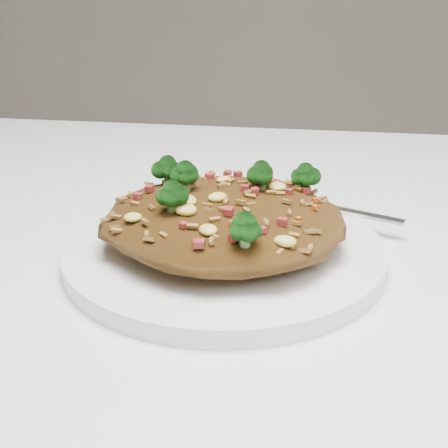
{
  "coord_description": "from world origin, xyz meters",
  "views": [
    {
      "loc": [
        -0.02,
        -0.41,
        0.96
      ],
      "look_at": [
        -0.08,
        0.01,
        0.78
      ],
      "focal_mm": 50.0,
      "sensor_mm": 36.0,
      "label": 1
    }
  ],
  "objects": [
    {
      "name": "dining_table",
      "position": [
        0.0,
        0.0,
        0.66
      ],
      "size": [
        1.2,
        0.8,
        0.75
      ],
      "color": "white",
      "rests_on": "ground"
    },
    {
      "name": "plate",
      "position": [
        -0.08,
        0.01,
        0.76
      ],
      "size": [
        0.24,
        0.24,
        0.01
      ],
      "primitive_type": "cylinder",
      "color": "white",
      "rests_on": "dining_table"
    },
    {
      "name": "fried_rice",
      "position": [
        -0.08,
        0.01,
        0.79
      ],
      "size": [
        0.18,
        0.17,
        0.06
      ],
      "color": "brown",
      "rests_on": "plate"
    },
    {
      "name": "fork",
      "position": [
        -0.01,
        0.09,
        0.77
      ],
      "size": [
        0.16,
        0.08,
        0.0
      ],
      "rotation": [
        0.0,
        0.0,
        -0.39
      ],
      "color": "silver",
      "rests_on": "plate"
    }
  ]
}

